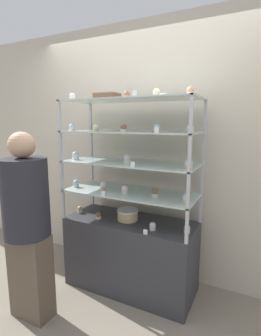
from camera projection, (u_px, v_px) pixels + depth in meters
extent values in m
plane|color=gray|center=(130.00, 286.00, 2.60)|extent=(20.00, 20.00, 0.00)
cube|color=beige|center=(148.00, 152.00, 2.73)|extent=(8.00, 0.05, 2.60)
cube|color=#333338|center=(130.00, 254.00, 2.54)|extent=(1.23, 0.51, 0.70)
cube|color=#B7B7BC|center=(93.00, 192.00, 2.94)|extent=(0.02, 0.02, 0.28)
cube|color=#B7B7BC|center=(201.00, 208.00, 2.40)|extent=(0.02, 0.02, 0.28)
cube|color=#B7B7BC|center=(63.00, 204.00, 2.51)|extent=(0.02, 0.02, 0.28)
cube|color=#B7B7BC|center=(187.00, 226.00, 1.98)|extent=(0.02, 0.02, 0.28)
cube|color=#B2C6C1|center=(130.00, 192.00, 2.44)|extent=(1.23, 0.51, 0.01)
cube|color=#B7B7BC|center=(92.00, 168.00, 2.89)|extent=(0.02, 0.02, 0.28)
cube|color=#B7B7BC|center=(202.00, 178.00, 2.35)|extent=(0.02, 0.02, 0.28)
cube|color=#B7B7BC|center=(62.00, 176.00, 2.47)|extent=(0.02, 0.02, 0.28)
cube|color=#B7B7BC|center=(188.00, 191.00, 1.93)|extent=(0.02, 0.02, 0.28)
cube|color=#B2C6C1|center=(130.00, 163.00, 2.39)|extent=(1.23, 0.51, 0.01)
cube|color=#B7B7BC|center=(91.00, 143.00, 2.84)|extent=(0.02, 0.02, 0.28)
cube|color=#B7B7BC|center=(204.00, 147.00, 2.31)|extent=(0.02, 0.02, 0.28)
cube|color=#B7B7BC|center=(61.00, 146.00, 2.42)|extent=(0.02, 0.02, 0.28)
cube|color=#B7B7BC|center=(190.00, 153.00, 1.88)|extent=(0.02, 0.02, 0.28)
cube|color=#B2C6C1|center=(130.00, 132.00, 2.34)|extent=(1.23, 0.51, 0.01)
cube|color=#B7B7BC|center=(91.00, 116.00, 2.79)|extent=(0.02, 0.02, 0.28)
cube|color=#B7B7BC|center=(205.00, 115.00, 2.26)|extent=(0.02, 0.02, 0.28)
cube|color=#B7B7BC|center=(59.00, 115.00, 2.37)|extent=(0.02, 0.02, 0.28)
cube|color=#B7B7BC|center=(191.00, 114.00, 1.83)|extent=(0.02, 0.02, 0.28)
cube|color=#B2C6C1|center=(130.00, 100.00, 2.29)|extent=(1.23, 0.51, 0.01)
cylinder|color=#DBBC84|center=(128.00, 216.00, 2.48)|extent=(0.19, 0.19, 0.09)
cylinder|color=white|center=(128.00, 210.00, 2.47)|extent=(0.20, 0.20, 0.02)
cube|color=brown|center=(107.00, 97.00, 2.45)|extent=(0.22, 0.16, 0.06)
cube|color=#8C5B42|center=(107.00, 94.00, 2.45)|extent=(0.22, 0.17, 0.01)
cylinder|color=white|center=(80.00, 211.00, 2.68)|extent=(0.05, 0.05, 0.03)
sphere|color=#E5996B|center=(80.00, 209.00, 2.68)|extent=(0.05, 0.05, 0.05)
cylinder|color=white|center=(98.00, 217.00, 2.51)|extent=(0.05, 0.05, 0.03)
sphere|color=#8C5B42|center=(98.00, 215.00, 2.50)|extent=(0.05, 0.05, 0.05)
cylinder|color=white|center=(153.00, 228.00, 2.25)|extent=(0.05, 0.05, 0.03)
sphere|color=white|center=(153.00, 225.00, 2.25)|extent=(0.05, 0.05, 0.05)
cylinder|color=white|center=(187.00, 231.00, 2.19)|extent=(0.05, 0.05, 0.03)
sphere|color=silver|center=(187.00, 228.00, 2.19)|extent=(0.05, 0.05, 0.05)
cube|color=white|center=(145.00, 232.00, 2.16)|extent=(0.04, 0.00, 0.04)
cylinder|color=beige|center=(76.00, 186.00, 2.60)|extent=(0.06, 0.06, 0.03)
sphere|color=silver|center=(76.00, 183.00, 2.60)|extent=(0.06, 0.06, 0.06)
cylinder|color=#CCB28C|center=(103.00, 188.00, 2.52)|extent=(0.06, 0.06, 0.03)
sphere|color=white|center=(103.00, 185.00, 2.51)|extent=(0.06, 0.06, 0.06)
cylinder|color=beige|center=(125.00, 192.00, 2.36)|extent=(0.06, 0.06, 0.03)
sphere|color=silver|center=(125.00, 189.00, 2.36)|extent=(0.06, 0.06, 0.06)
cylinder|color=white|center=(155.00, 195.00, 2.27)|extent=(0.06, 0.06, 0.03)
sphere|color=#8C5B42|center=(155.00, 191.00, 2.26)|extent=(0.06, 0.06, 0.06)
cylinder|color=#CCB28C|center=(186.00, 201.00, 2.09)|extent=(0.06, 0.06, 0.03)
sphere|color=silver|center=(186.00, 197.00, 2.08)|extent=(0.06, 0.06, 0.06)
cube|color=white|center=(103.00, 193.00, 2.29)|extent=(0.04, 0.00, 0.04)
cylinder|color=white|center=(76.00, 158.00, 2.53)|extent=(0.06, 0.06, 0.03)
sphere|color=silver|center=(76.00, 155.00, 2.52)|extent=(0.07, 0.07, 0.07)
cylinder|color=white|center=(127.00, 161.00, 2.33)|extent=(0.06, 0.06, 0.03)
sphere|color=silver|center=(127.00, 158.00, 2.32)|extent=(0.07, 0.07, 0.07)
cylinder|color=#CCB28C|center=(189.00, 167.00, 2.03)|extent=(0.06, 0.06, 0.03)
sphere|color=silver|center=(189.00, 163.00, 2.02)|extent=(0.07, 0.07, 0.07)
cube|color=white|center=(133.00, 164.00, 2.12)|extent=(0.04, 0.00, 0.04)
cylinder|color=white|center=(72.00, 129.00, 2.46)|extent=(0.05, 0.05, 0.02)
sphere|color=silver|center=(72.00, 127.00, 2.46)|extent=(0.06, 0.06, 0.06)
cylinder|color=#CCB28C|center=(96.00, 130.00, 2.34)|extent=(0.05, 0.05, 0.02)
sphere|color=#F4EAB2|center=(96.00, 127.00, 2.34)|extent=(0.06, 0.06, 0.06)
cylinder|color=white|center=(124.00, 130.00, 2.25)|extent=(0.05, 0.05, 0.02)
sphere|color=#8C5B42|center=(124.00, 127.00, 2.24)|extent=(0.06, 0.06, 0.06)
cylinder|color=beige|center=(157.00, 131.00, 2.13)|extent=(0.05, 0.05, 0.02)
sphere|color=silver|center=(157.00, 127.00, 2.12)|extent=(0.06, 0.06, 0.06)
cylinder|color=white|center=(190.00, 131.00, 2.04)|extent=(0.05, 0.05, 0.02)
sphere|color=white|center=(190.00, 128.00, 2.04)|extent=(0.06, 0.06, 0.06)
cube|color=white|center=(157.00, 130.00, 1.98)|extent=(0.04, 0.00, 0.04)
cylinder|color=beige|center=(73.00, 99.00, 2.43)|extent=(0.05, 0.05, 0.02)
sphere|color=silver|center=(72.00, 96.00, 2.43)|extent=(0.05, 0.05, 0.05)
cylinder|color=#CCB28C|center=(127.00, 97.00, 2.25)|extent=(0.05, 0.05, 0.02)
sphere|color=#8C5B42|center=(127.00, 94.00, 2.25)|extent=(0.05, 0.05, 0.05)
cylinder|color=beige|center=(157.00, 95.00, 2.08)|extent=(0.05, 0.05, 0.02)
sphere|color=#F4EAB2|center=(157.00, 92.00, 2.08)|extent=(0.05, 0.05, 0.05)
cylinder|color=white|center=(190.00, 94.00, 1.98)|extent=(0.05, 0.05, 0.02)
sphere|color=#E5996B|center=(190.00, 90.00, 1.97)|extent=(0.05, 0.05, 0.05)
cube|color=white|center=(134.00, 93.00, 2.01)|extent=(0.04, 0.00, 0.04)
torus|color=#EFE5CC|center=(162.00, 96.00, 2.20)|extent=(0.12, 0.12, 0.04)
cube|color=brown|center=(31.00, 276.00, 2.17)|extent=(0.34, 0.19, 0.72)
cylinder|color=#26262D|center=(26.00, 198.00, 2.05)|extent=(0.36, 0.36, 0.62)
sphere|color=tan|center=(22.00, 145.00, 1.98)|extent=(0.20, 0.20, 0.20)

